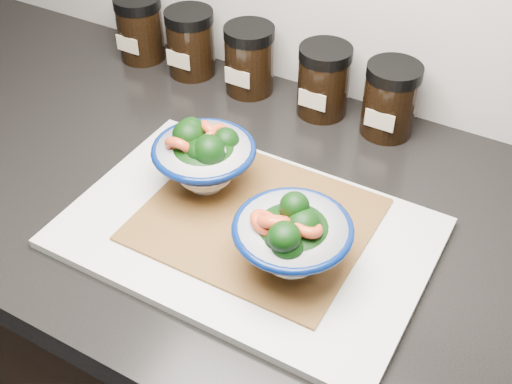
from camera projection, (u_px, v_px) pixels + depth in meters
The scene contains 11 objects.
cabinet at pixel (212, 370), 1.21m from camera, with size 3.43×0.58×0.86m, color black.
countertop at pixel (198, 190), 0.91m from camera, with size 3.50×0.60×0.04m, color black.
cutting_board at pixel (247, 233), 0.81m from camera, with size 0.45×0.30×0.01m, color silver.
bamboo_mat at pixel (256, 219), 0.82m from camera, with size 0.28×0.24×0.00m, color brown.
bowl_left at pixel (204, 158), 0.84m from camera, with size 0.14×0.14×0.09m.
bowl_right at pixel (292, 239), 0.73m from camera, with size 0.14×0.14×0.10m.
spice_jar_a at pixel (140, 28), 1.12m from camera, with size 0.08×0.08×0.11m.
spice_jar_b at pixel (191, 43), 1.08m from camera, with size 0.08×0.08×0.11m.
spice_jar_c at pixel (249, 59), 1.04m from camera, with size 0.08×0.08×0.11m.
spice_jar_d at pixel (324, 81), 0.99m from camera, with size 0.08×0.08×0.11m.
spice_jar_e at pixel (390, 100), 0.95m from camera, with size 0.08×0.08×0.11m.
Camera 1 is at (0.41, 0.89, 1.48)m, focal length 45.00 mm.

